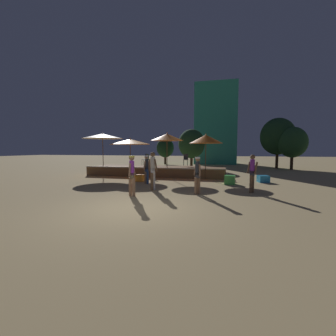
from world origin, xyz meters
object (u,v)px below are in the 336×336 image
cube_seat_1 (230,180)px  cube_seat_2 (140,178)px  person_2 (252,172)px  background_tree_0 (293,142)px  patio_umbrella_3 (167,137)px  person_4 (147,168)px  bistro_chair_1 (145,158)px  patio_umbrella_1 (130,142)px  background_tree_1 (278,136)px  bistro_chair_0 (186,158)px  background_tree_3 (192,144)px  patio_umbrella_0 (206,139)px  frisbee_disc (133,185)px  patio_umbrella_2 (103,136)px  background_tree_2 (165,148)px  cube_seat_0 (263,179)px  person_0 (197,174)px  person_3 (153,169)px  bistro_chair_2 (149,159)px  person_1 (132,173)px

cube_seat_1 → cube_seat_2: (-5.36, -0.12, -0.04)m
person_2 → background_tree_0: size_ratio=0.42×
patio_umbrella_3 → person_4: bearing=-99.4°
cube_seat_1 → person_2: size_ratio=0.36×
cube_seat_2 → bistro_chair_1: bearing=104.4°
patio_umbrella_3 → person_4: size_ratio=1.92×
patio_umbrella_1 → background_tree_0: size_ratio=0.70×
cube_seat_1 → cube_seat_2: size_ratio=1.14×
background_tree_0 → background_tree_1: background_tree_1 is taller
person_4 → bistro_chair_1: (-1.71, 4.63, 0.37)m
bistro_chair_0 → bistro_chair_1: same height
cube_seat_2 → patio_umbrella_3: bearing=59.3°
bistro_chair_0 → background_tree_3: size_ratio=0.22×
patio_umbrella_0 → background_tree_0: bearing=50.4°
patio_umbrella_0 → patio_umbrella_3: (-2.64, 0.13, 0.16)m
patio_umbrella_1 → frisbee_disc: bearing=-65.0°
patio_umbrella_2 → background_tree_1: size_ratio=0.62×
background_tree_1 → background_tree_2: (-12.87, 3.49, -1.13)m
person_2 → background_tree_2: 20.09m
bistro_chair_1 → cube_seat_0: bearing=76.6°
patio_umbrella_3 → person_0: size_ratio=1.90×
patio_umbrella_2 → person_0: (7.69, -5.44, -2.04)m
patio_umbrella_2 → person_0: size_ratio=1.96×
background_tree_0 → background_tree_2: background_tree_0 is taller
person_0 → background_tree_3: 13.69m
cube_seat_0 → person_4: 6.98m
bistro_chair_0 → background_tree_1: (8.25, 7.94, 2.02)m
person_3 → background_tree_2: background_tree_2 is taller
cube_seat_0 → person_3: bearing=-144.2°
person_2 → background_tree_3: (-4.48, 12.50, 1.59)m
person_3 → bistro_chair_2: 5.96m
person_3 → frisbee_disc: bearing=-105.8°
person_1 → person_4: size_ratio=1.06×
person_2 → frisbee_disc: bearing=117.3°
person_2 → background_tree_3: background_tree_3 is taller
cube_seat_0 → person_2: bearing=-106.5°
cube_seat_1 → background_tree_2: bearing=116.5°
patio_umbrella_0 → patio_umbrella_2: patio_umbrella_2 is taller
bistro_chair_0 → background_tree_2: (-4.62, 11.43, 0.90)m
patio_umbrella_2 → patio_umbrella_3: 5.03m
patio_umbrella_3 → bistro_chair_1: patio_umbrella_3 is taller
person_4 → person_2: bearing=-169.4°
background_tree_0 → cube_seat_1: bearing=-119.0°
person_3 → frisbee_disc: (-1.44, 0.96, -1.01)m
person_2 → frisbee_disc: size_ratio=6.63×
cube_seat_2 → person_3: person_3 is taller
patio_umbrella_2 → cube_seat_1: size_ratio=5.16×
cube_seat_2 → bistro_chair_2: bearing=97.6°
patio_umbrella_0 → patio_umbrella_1: (-5.28, -0.01, -0.13)m
background_tree_2 → patio_umbrella_3: bearing=-75.0°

